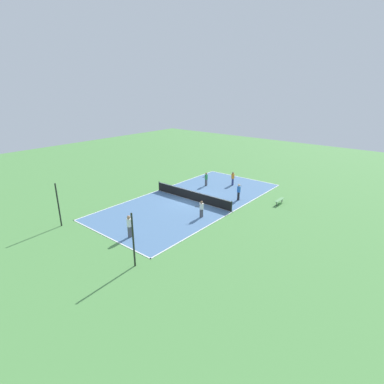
% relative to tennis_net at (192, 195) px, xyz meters
% --- Properties ---
extents(ground_plane, '(80.00, 80.00, 0.00)m').
position_rel_tennis_net_xyz_m(ground_plane, '(0.00, 0.00, -0.56)').
color(ground_plane, '#518E47').
extents(court_surface, '(9.84, 20.88, 0.02)m').
position_rel_tennis_net_xyz_m(court_surface, '(0.00, 0.00, -0.55)').
color(court_surface, '#4C729E').
rests_on(court_surface, ground_plane).
extents(tennis_net, '(9.64, 0.10, 1.06)m').
position_rel_tennis_net_xyz_m(tennis_net, '(0.00, 0.00, 0.00)').
color(tennis_net, black).
rests_on(tennis_net, court_surface).
extents(bench, '(0.36, 1.60, 0.45)m').
position_rel_tennis_net_xyz_m(bench, '(-7.37, -4.77, -0.17)').
color(bench, '#4C8C4C').
rests_on(bench, ground_plane).
extents(player_near_blue, '(0.60, 0.99, 1.71)m').
position_rel_tennis_net_xyz_m(player_near_blue, '(-3.66, -3.08, 0.45)').
color(player_near_blue, black).
rests_on(player_near_blue, court_surface).
extents(player_center_orange, '(0.51, 0.51, 1.58)m').
position_rel_tennis_net_xyz_m(player_center_orange, '(-0.53, -6.95, 0.36)').
color(player_center_orange, navy).
rests_on(player_center_orange, court_surface).
extents(player_far_green, '(0.46, 0.97, 1.57)m').
position_rel_tennis_net_xyz_m(player_far_green, '(1.73, -4.73, 0.36)').
color(player_far_green, '#4C4C51').
rests_on(player_far_green, court_surface).
extents(player_near_white, '(0.39, 0.39, 1.81)m').
position_rel_tennis_net_xyz_m(player_near_white, '(-1.36, 9.26, 0.51)').
color(player_near_white, '#4C4C51').
rests_on(player_near_white, court_surface).
extents(player_far_white, '(0.44, 0.96, 1.54)m').
position_rel_tennis_net_xyz_m(player_far_white, '(-3.34, 2.76, 0.34)').
color(player_far_white, '#4C4C51').
rests_on(player_far_white, court_surface).
extents(tennis_ball_midcourt, '(0.07, 0.07, 0.07)m').
position_rel_tennis_net_xyz_m(tennis_ball_midcourt, '(0.87, -9.78, -0.50)').
color(tennis_ball_midcourt, '#CCE033').
rests_on(tennis_ball_midcourt, court_surface).
extents(tennis_ball_near_net, '(0.07, 0.07, 0.07)m').
position_rel_tennis_net_xyz_m(tennis_ball_near_net, '(-1.39, -0.77, -0.50)').
color(tennis_ball_near_net, '#CCE033').
rests_on(tennis_ball_near_net, court_surface).
extents(fence_post_back_left, '(0.12, 0.12, 3.75)m').
position_rel_tennis_net_xyz_m(fence_post_back_left, '(-4.70, 11.60, 1.32)').
color(fence_post_back_left, black).
rests_on(fence_post_back_left, ground_plane).
extents(fence_post_back_right, '(0.12, 0.12, 3.75)m').
position_rel_tennis_net_xyz_m(fence_post_back_right, '(4.70, 11.60, 1.32)').
color(fence_post_back_right, black).
rests_on(fence_post_back_right, ground_plane).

